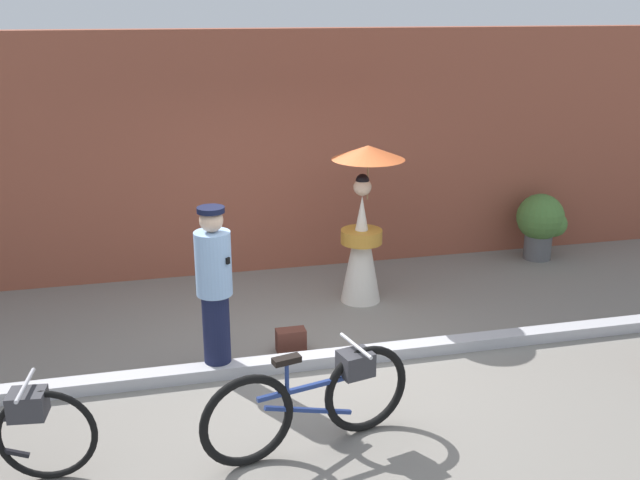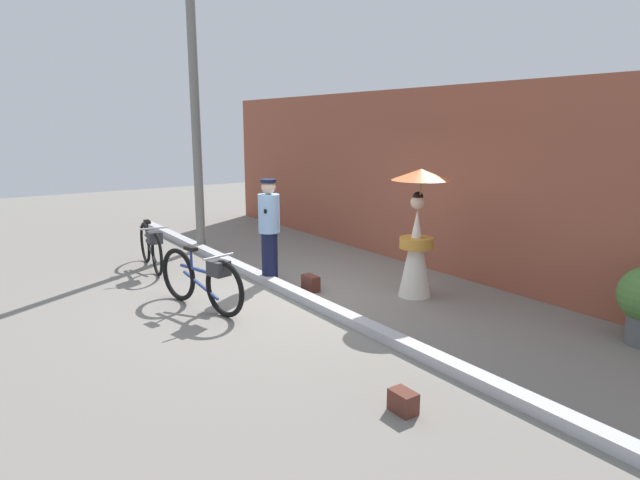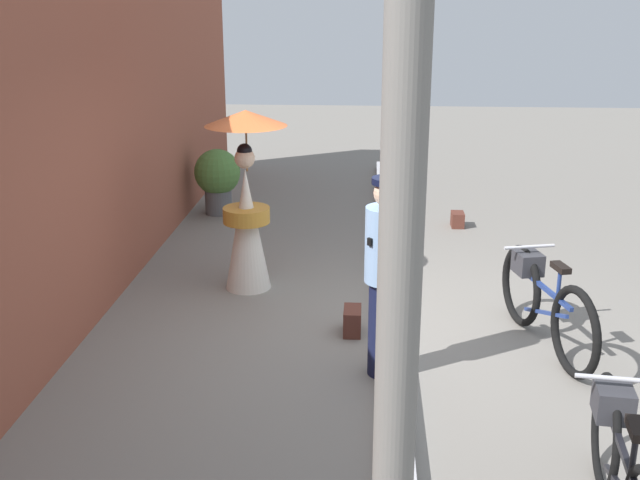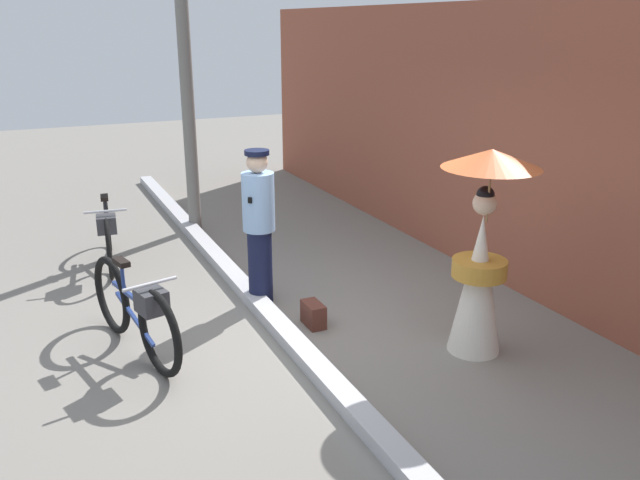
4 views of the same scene
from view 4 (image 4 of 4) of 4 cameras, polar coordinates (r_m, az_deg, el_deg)
ground_plane at (r=6.45m, az=-3.38°, el=-8.17°), size 30.00×30.00×0.00m
building_wall at (r=7.52m, az=18.37°, el=7.36°), size 14.00×0.40×3.12m
sidewalk_curb at (r=6.42m, az=-3.39°, el=-7.70°), size 14.00×0.20×0.12m
bicycle_near_officer at (r=6.14m, az=-15.76°, el=-5.96°), size 1.79×0.58×0.85m
bicycle_far_side at (r=8.46m, az=-18.01°, el=0.60°), size 1.76×0.48×0.84m
person_officer at (r=6.87m, az=-5.34°, el=1.44°), size 0.34×0.34×1.66m
person_with_parasol at (r=5.93m, az=13.90°, el=-0.99°), size 0.84×0.84×1.89m
backpack_spare at (r=6.56m, az=-0.62°, el=-6.46°), size 0.30×0.16×0.24m
utility_pole at (r=9.35m, az=-11.68°, el=15.10°), size 0.18×0.18×4.80m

